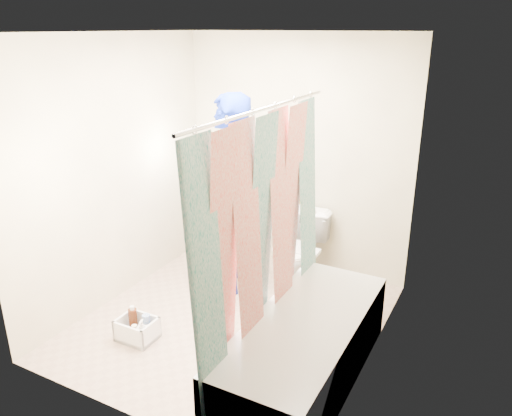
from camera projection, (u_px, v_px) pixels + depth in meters
The scene contains 14 objects.
floor at pixel (233, 320), 4.39m from camera, with size 2.60×2.60×0.00m, color #9F8670.
ceiling at pixel (227, 32), 3.57m from camera, with size 2.40×2.60×0.02m, color white.
wall_back at pixel (296, 156), 5.06m from camera, with size 2.40×0.02×2.40m, color beige.
wall_front at pixel (116, 252), 2.90m from camera, with size 2.40×0.02×2.40m, color beige.
wall_left at pixel (116, 172), 4.51m from camera, with size 0.02×2.60×2.40m, color beige.
wall_right at pixel (379, 216), 3.45m from camera, with size 0.02×2.60×2.40m, color beige.
bathtub at pixel (304, 348), 3.57m from camera, with size 0.70×1.75×0.50m.
curtain_rod at pixel (265, 109), 3.14m from camera, with size 0.02×0.02×1.90m, color silver.
shower_curtain at pixel (264, 243), 3.46m from camera, with size 0.06×1.75×1.80m, color white.
toilet at pixel (301, 251), 4.90m from camera, with size 0.40×0.70×0.71m, color white.
tank_lid at pixel (297, 250), 4.79m from camera, with size 0.44×0.19×0.03m, color white.
tank_internals at pixel (305, 212), 4.96m from camera, with size 0.17×0.06×0.23m.
plumber at pixel (229, 196), 4.66m from camera, with size 0.69×0.45×1.90m, color navy.
cleaning_caddy at pixel (138, 330), 4.10m from camera, with size 0.31×0.25×0.24m.
Camera 1 is at (1.95, -3.25, 2.44)m, focal length 35.00 mm.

